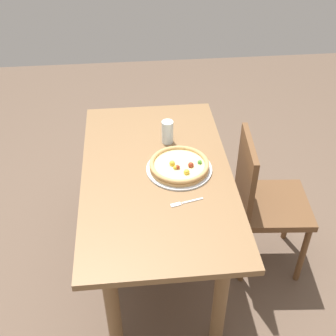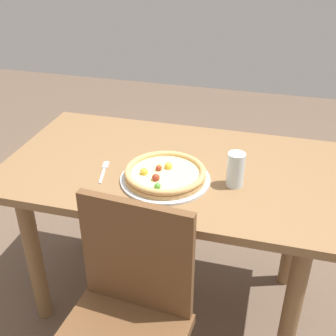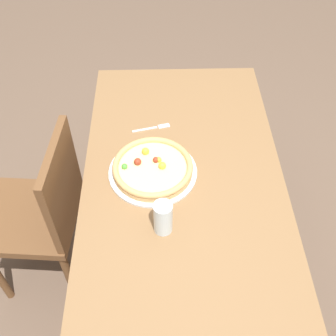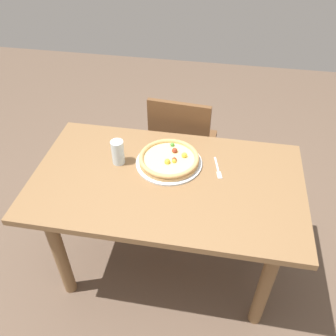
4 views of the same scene
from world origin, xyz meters
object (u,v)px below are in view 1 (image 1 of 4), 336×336
chair_near (263,200)px  fork (184,203)px  dining_table (157,190)px  plate (179,169)px  drinking_glass (168,132)px  pizza (179,165)px

chair_near → fork: bearing=-58.2°
dining_table → plate: bearing=-85.1°
chair_near → drinking_glass: bearing=-112.2°
plate → chair_near: bearing=-90.6°
dining_table → fork: size_ratio=8.24×
pizza → chair_near: bearing=-90.5°
dining_table → fork: (-0.25, -0.11, 0.13)m
drinking_glass → pizza: bearing=-172.1°
pizza → drinking_glass: (0.26, 0.04, 0.04)m
plate → fork: size_ratio=2.11×
dining_table → chair_near: size_ratio=1.51×
pizza → plate: bearing=35.4°
plate → fork: 0.26m
pizza → drinking_glass: drinking_glass is taller
dining_table → drinking_glass: size_ratio=10.06×
dining_table → chair_near: (0.01, -0.60, -0.13)m
pizza → fork: (-0.26, 0.01, -0.03)m
chair_near → dining_table: bearing=-84.7°
chair_near → drinking_glass: chair_near is taller
dining_table → chair_near: bearing=-89.5°
pizza → fork: size_ratio=1.90×
chair_near → pizza: chair_near is taller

